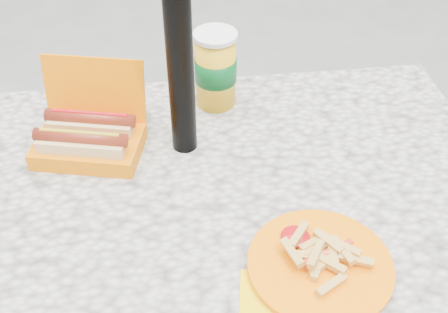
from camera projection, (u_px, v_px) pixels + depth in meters
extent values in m
cube|color=beige|center=(192.00, 210.00, 1.05)|extent=(1.20, 0.80, 0.05)
cylinder|color=black|center=(367.00, 209.00, 1.56)|extent=(0.07, 0.07, 0.70)
cube|color=#FF7900|center=(89.00, 146.00, 1.12)|extent=(0.23, 0.18, 0.04)
cube|color=#FF7900|center=(94.00, 89.00, 1.12)|extent=(0.21, 0.08, 0.13)
cube|color=tan|center=(83.00, 148.00, 1.08)|extent=(0.18, 0.09, 0.04)
cylinder|color=#9A3819|center=(80.00, 138.00, 1.07)|extent=(0.18, 0.07, 0.03)
cylinder|color=#B7921B|center=(79.00, 133.00, 1.06)|extent=(0.15, 0.04, 0.01)
cube|color=tan|center=(92.00, 128.00, 1.13)|extent=(0.18, 0.09, 0.04)
cylinder|color=#9A3819|center=(90.00, 118.00, 1.11)|extent=(0.18, 0.07, 0.03)
cylinder|color=#B40C10|center=(89.00, 113.00, 1.10)|extent=(0.15, 0.04, 0.01)
cylinder|color=#FF7900|center=(320.00, 266.00, 0.91)|extent=(0.23, 0.23, 0.01)
cylinder|color=#FF7900|center=(320.00, 264.00, 0.90)|extent=(0.24, 0.24, 0.01)
cube|color=gold|center=(314.00, 243.00, 0.92)|extent=(0.06, 0.04, 0.01)
cube|color=gold|center=(356.00, 260.00, 0.89)|extent=(0.06, 0.04, 0.01)
cube|color=gold|center=(324.00, 264.00, 0.89)|extent=(0.05, 0.04, 0.01)
cube|color=gold|center=(316.00, 254.00, 0.89)|extent=(0.04, 0.06, 0.01)
cube|color=gold|center=(329.00, 264.00, 0.89)|extent=(0.05, 0.05, 0.01)
cube|color=gold|center=(343.00, 250.00, 0.90)|extent=(0.03, 0.06, 0.01)
cube|color=gold|center=(292.00, 253.00, 0.89)|extent=(0.03, 0.06, 0.01)
cube|color=gold|center=(311.00, 256.00, 0.90)|extent=(0.06, 0.02, 0.01)
cube|color=gold|center=(318.00, 266.00, 0.89)|extent=(0.04, 0.06, 0.01)
cube|color=gold|center=(332.00, 251.00, 0.91)|extent=(0.02, 0.06, 0.01)
cube|color=gold|center=(298.00, 235.00, 0.92)|extent=(0.05, 0.05, 0.01)
cube|color=gold|center=(344.00, 247.00, 0.90)|extent=(0.05, 0.05, 0.01)
cube|color=gold|center=(329.00, 241.00, 0.91)|extent=(0.04, 0.05, 0.01)
cube|color=gold|center=(331.00, 285.00, 0.86)|extent=(0.06, 0.04, 0.01)
cube|color=gold|center=(318.00, 248.00, 0.91)|extent=(0.06, 0.03, 0.01)
ellipsoid|color=#B40C10|center=(295.00, 237.00, 0.94)|extent=(0.05, 0.05, 0.01)
cube|color=red|center=(328.00, 252.00, 0.90)|extent=(0.09, 0.05, 0.00)
cylinder|color=yellow|center=(216.00, 71.00, 1.21)|extent=(0.09, 0.09, 0.16)
cylinder|color=#064F1C|center=(216.00, 69.00, 1.21)|extent=(0.09, 0.09, 0.05)
cylinder|color=white|center=(215.00, 35.00, 1.15)|extent=(0.09, 0.09, 0.01)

